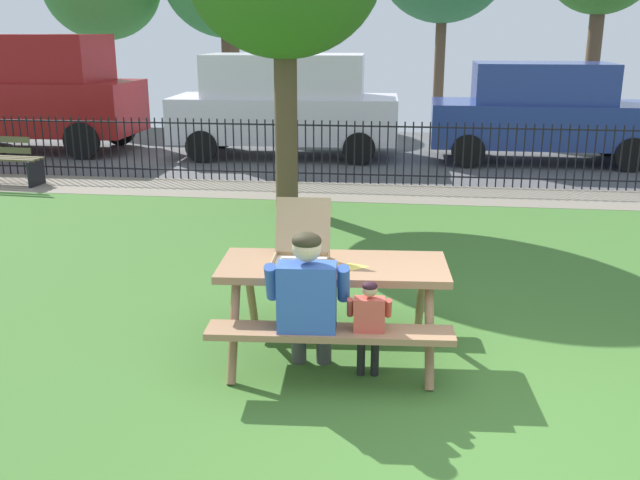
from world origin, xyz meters
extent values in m
cube|color=#3F6D2C|center=(0.00, 2.01, -0.01)|extent=(28.00, 12.03, 0.02)
cube|color=gray|center=(0.00, 7.33, 0.00)|extent=(28.00, 1.40, 0.01)
cube|color=#515154|center=(0.00, 11.33, -0.01)|extent=(28.00, 6.61, 0.01)
cube|color=#9D7251|center=(-1.15, 1.30, 0.74)|extent=(1.85, 0.88, 0.06)
cube|color=#9D7251|center=(-1.11, 0.70, 0.44)|extent=(1.81, 0.40, 0.05)
cube|color=#9D7251|center=(-1.20, 1.90, 0.44)|extent=(1.81, 0.40, 0.05)
cylinder|color=#9D7251|center=(-1.86, 0.84, 0.35)|extent=(0.10, 0.44, 0.74)
cylinder|color=#9D7251|center=(-1.92, 1.66, 0.35)|extent=(0.10, 0.44, 0.74)
cylinder|color=#9D7251|center=(-0.39, 0.94, 0.35)|extent=(0.10, 0.44, 0.74)
cylinder|color=#9D7251|center=(-0.45, 1.77, 0.35)|extent=(0.10, 0.44, 0.74)
cube|color=tan|center=(-1.41, 1.23, 0.78)|extent=(0.46, 0.46, 0.01)
cube|color=silver|center=(-1.41, 1.23, 0.78)|extent=(0.43, 0.43, 0.00)
cube|color=tan|center=(-1.40, 1.02, 0.80)|extent=(0.44, 0.03, 0.04)
cube|color=tan|center=(-1.42, 1.45, 0.80)|extent=(0.44, 0.03, 0.04)
cube|color=tan|center=(-1.62, 1.22, 0.80)|extent=(0.03, 0.44, 0.04)
cube|color=tan|center=(-1.19, 1.24, 0.80)|extent=(0.03, 0.44, 0.04)
cube|color=tan|center=(-1.42, 1.47, 1.04)|extent=(0.45, 0.17, 0.42)
pyramid|color=#EACB4F|center=(-1.01, 1.24, 0.78)|extent=(0.23, 0.17, 0.01)
cube|color=tan|center=(-1.11, 1.23, 0.78)|extent=(0.06, 0.15, 0.02)
cylinder|color=#414141|center=(-1.41, 1.10, 0.22)|extent=(0.12, 0.12, 0.44)
cylinder|color=#414141|center=(-1.39, 0.90, 0.47)|extent=(0.18, 0.43, 0.15)
cylinder|color=#414141|center=(-1.21, 1.12, 0.22)|extent=(0.12, 0.12, 0.44)
cylinder|color=#414141|center=(-1.19, 0.91, 0.47)|extent=(0.18, 0.43, 0.15)
cube|color=#3359B2|center=(-1.28, 0.69, 0.70)|extent=(0.43, 0.25, 0.52)
cylinder|color=#3359B2|center=(-1.54, 0.72, 0.80)|extent=(0.10, 0.21, 0.31)
cylinder|color=#3359B2|center=(-1.02, 0.76, 0.80)|extent=(0.10, 0.21, 0.31)
sphere|color=beige|center=(-1.28, 0.71, 1.08)|extent=(0.21, 0.21, 0.21)
ellipsoid|color=#2F2B1B|center=(-1.28, 0.70, 1.13)|extent=(0.21, 0.20, 0.12)
cylinder|color=black|center=(-0.90, 0.94, 0.22)|extent=(0.06, 0.06, 0.44)
cylinder|color=black|center=(-0.89, 0.83, 0.46)|extent=(0.09, 0.23, 0.08)
cylinder|color=black|center=(-0.79, 0.95, 0.22)|extent=(0.06, 0.06, 0.44)
cylinder|color=black|center=(-0.79, 0.84, 0.46)|extent=(0.09, 0.23, 0.08)
cube|color=#CC4C3F|center=(-0.83, 0.72, 0.58)|extent=(0.23, 0.13, 0.28)
cylinder|color=#CC4C3F|center=(-0.97, 0.74, 0.63)|extent=(0.06, 0.11, 0.16)
cylinder|color=#CC4C3F|center=(-0.69, 0.76, 0.63)|extent=(0.06, 0.11, 0.16)
sphere|color=tan|center=(-0.83, 0.73, 0.78)|extent=(0.11, 0.11, 0.11)
ellipsoid|color=black|center=(-0.83, 0.73, 0.80)|extent=(0.11, 0.11, 0.06)
cylinder|color=black|center=(0.00, 8.03, 0.99)|extent=(22.06, 0.03, 0.03)
cylinder|color=black|center=(0.00, 8.03, 0.16)|extent=(22.06, 0.03, 0.03)
cylinder|color=black|center=(-8.01, 8.03, 0.54)|extent=(0.02, 0.02, 1.08)
cylinder|color=black|center=(-7.87, 8.03, 0.54)|extent=(0.02, 0.02, 1.08)
cylinder|color=black|center=(-7.73, 8.03, 0.54)|extent=(0.02, 0.02, 1.08)
cylinder|color=black|center=(-7.59, 8.03, 0.54)|extent=(0.02, 0.02, 1.08)
cylinder|color=black|center=(-7.45, 8.03, 0.54)|extent=(0.02, 0.02, 1.08)
cylinder|color=black|center=(-7.31, 8.03, 0.54)|extent=(0.02, 0.02, 1.08)
cylinder|color=black|center=(-7.17, 8.03, 0.54)|extent=(0.02, 0.02, 1.08)
cylinder|color=black|center=(-7.03, 8.03, 0.54)|extent=(0.02, 0.02, 1.08)
cylinder|color=black|center=(-6.89, 8.03, 0.54)|extent=(0.02, 0.02, 1.08)
cylinder|color=black|center=(-6.74, 8.03, 0.54)|extent=(0.02, 0.02, 1.08)
cylinder|color=black|center=(-6.60, 8.03, 0.54)|extent=(0.02, 0.02, 1.08)
cylinder|color=black|center=(-6.46, 8.03, 0.54)|extent=(0.02, 0.02, 1.08)
cylinder|color=black|center=(-6.32, 8.03, 0.54)|extent=(0.02, 0.02, 1.08)
cylinder|color=black|center=(-6.18, 8.03, 0.54)|extent=(0.02, 0.02, 1.08)
cylinder|color=black|center=(-6.04, 8.03, 0.54)|extent=(0.02, 0.02, 1.08)
cylinder|color=black|center=(-5.90, 8.03, 0.54)|extent=(0.02, 0.02, 1.08)
cylinder|color=black|center=(-5.76, 8.03, 0.54)|extent=(0.02, 0.02, 1.08)
cylinder|color=black|center=(-5.62, 8.03, 0.54)|extent=(0.02, 0.02, 1.08)
cylinder|color=black|center=(-5.48, 8.03, 0.54)|extent=(0.02, 0.02, 1.08)
cylinder|color=black|center=(-5.34, 8.03, 0.54)|extent=(0.02, 0.02, 1.08)
cylinder|color=black|center=(-5.20, 8.03, 0.54)|extent=(0.02, 0.02, 1.08)
cylinder|color=black|center=(-5.06, 8.03, 0.54)|extent=(0.02, 0.02, 1.08)
cylinder|color=black|center=(-4.92, 8.03, 0.54)|extent=(0.02, 0.02, 1.08)
cylinder|color=black|center=(-4.78, 8.03, 0.54)|extent=(0.02, 0.02, 1.08)
cylinder|color=black|center=(-4.64, 8.03, 0.54)|extent=(0.02, 0.02, 1.08)
cylinder|color=black|center=(-4.50, 8.03, 0.54)|extent=(0.02, 0.02, 1.08)
cylinder|color=black|center=(-4.36, 8.03, 0.54)|extent=(0.02, 0.02, 1.08)
cylinder|color=black|center=(-4.22, 8.03, 0.54)|extent=(0.02, 0.02, 1.08)
cylinder|color=black|center=(-4.07, 8.03, 0.54)|extent=(0.02, 0.02, 1.08)
cylinder|color=black|center=(-3.93, 8.03, 0.54)|extent=(0.02, 0.02, 1.08)
cylinder|color=black|center=(-3.79, 8.03, 0.54)|extent=(0.02, 0.02, 1.08)
cylinder|color=black|center=(-3.65, 8.03, 0.54)|extent=(0.02, 0.02, 1.08)
cylinder|color=black|center=(-3.51, 8.03, 0.54)|extent=(0.02, 0.02, 1.08)
cylinder|color=black|center=(-3.37, 8.03, 0.54)|extent=(0.02, 0.02, 1.08)
cylinder|color=black|center=(-3.23, 8.03, 0.54)|extent=(0.02, 0.02, 1.08)
cylinder|color=black|center=(-3.09, 8.03, 0.54)|extent=(0.02, 0.02, 1.08)
cylinder|color=black|center=(-2.95, 8.03, 0.54)|extent=(0.02, 0.02, 1.08)
cylinder|color=black|center=(-2.81, 8.03, 0.54)|extent=(0.02, 0.02, 1.08)
cylinder|color=black|center=(-2.67, 8.03, 0.54)|extent=(0.02, 0.02, 1.08)
cylinder|color=black|center=(-2.53, 8.03, 0.54)|extent=(0.02, 0.02, 1.08)
cylinder|color=black|center=(-2.39, 8.03, 0.54)|extent=(0.02, 0.02, 1.08)
cylinder|color=black|center=(-2.25, 8.03, 0.54)|extent=(0.02, 0.02, 1.08)
cylinder|color=black|center=(-2.11, 8.03, 0.54)|extent=(0.02, 0.02, 1.08)
cylinder|color=black|center=(-1.97, 8.03, 0.54)|extent=(0.02, 0.02, 1.08)
cylinder|color=black|center=(-1.83, 8.03, 0.54)|extent=(0.02, 0.02, 1.08)
cylinder|color=black|center=(-1.69, 8.03, 0.54)|extent=(0.02, 0.02, 1.08)
cylinder|color=black|center=(-1.55, 8.03, 0.54)|extent=(0.02, 0.02, 1.08)
cylinder|color=black|center=(-1.41, 8.03, 0.54)|extent=(0.02, 0.02, 1.08)
cylinder|color=black|center=(-1.26, 8.03, 0.54)|extent=(0.02, 0.02, 1.08)
cylinder|color=black|center=(-1.12, 8.03, 0.54)|extent=(0.02, 0.02, 1.08)
cylinder|color=black|center=(-0.98, 8.03, 0.54)|extent=(0.02, 0.02, 1.08)
cylinder|color=black|center=(-0.84, 8.03, 0.54)|extent=(0.02, 0.02, 1.08)
cylinder|color=black|center=(-0.70, 8.03, 0.54)|extent=(0.02, 0.02, 1.08)
cylinder|color=black|center=(-0.56, 8.03, 0.54)|extent=(0.02, 0.02, 1.08)
cylinder|color=black|center=(-0.42, 8.03, 0.54)|extent=(0.02, 0.02, 1.08)
cylinder|color=black|center=(-0.28, 8.03, 0.54)|extent=(0.02, 0.02, 1.08)
cylinder|color=black|center=(-0.14, 8.03, 0.54)|extent=(0.02, 0.02, 1.08)
cylinder|color=black|center=(0.00, 8.03, 0.54)|extent=(0.02, 0.02, 1.08)
cylinder|color=black|center=(0.14, 8.03, 0.54)|extent=(0.02, 0.02, 1.08)
cylinder|color=black|center=(0.28, 8.03, 0.54)|extent=(0.02, 0.02, 1.08)
cylinder|color=black|center=(0.42, 8.03, 0.54)|extent=(0.02, 0.02, 1.08)
cylinder|color=black|center=(0.56, 8.03, 0.54)|extent=(0.02, 0.02, 1.08)
cylinder|color=black|center=(0.70, 8.03, 0.54)|extent=(0.02, 0.02, 1.08)
cylinder|color=black|center=(0.84, 8.03, 0.54)|extent=(0.02, 0.02, 1.08)
cylinder|color=black|center=(0.98, 8.03, 0.54)|extent=(0.02, 0.02, 1.08)
cylinder|color=black|center=(1.12, 8.03, 0.54)|extent=(0.02, 0.02, 1.08)
cylinder|color=black|center=(1.26, 8.03, 0.54)|extent=(0.02, 0.02, 1.08)
cylinder|color=black|center=(1.41, 8.03, 0.54)|extent=(0.02, 0.02, 1.08)
cylinder|color=black|center=(1.55, 8.03, 0.54)|extent=(0.02, 0.02, 1.08)
cylinder|color=black|center=(1.69, 8.03, 0.54)|extent=(0.02, 0.02, 1.08)
cylinder|color=black|center=(1.83, 8.03, 0.54)|extent=(0.02, 0.02, 1.08)
cylinder|color=black|center=(1.97, 8.03, 0.54)|extent=(0.02, 0.02, 1.08)
cylinder|color=black|center=(2.11, 8.03, 0.54)|extent=(0.02, 0.02, 1.08)
cylinder|color=black|center=(2.25, 8.03, 0.54)|extent=(0.02, 0.02, 1.08)
cylinder|color=black|center=(2.39, 8.03, 0.54)|extent=(0.02, 0.02, 1.08)
cylinder|color=black|center=(2.53, 8.03, 0.54)|extent=(0.02, 0.02, 1.08)
cylinder|color=black|center=(2.67, 8.03, 0.54)|extent=(0.02, 0.02, 1.08)
cylinder|color=black|center=(2.81, 8.03, 0.54)|extent=(0.02, 0.02, 1.08)
cylinder|color=black|center=(2.95, 8.03, 0.54)|extent=(0.02, 0.02, 1.08)
cylinder|color=black|center=(3.09, 8.03, 0.54)|extent=(0.02, 0.02, 1.08)
cube|color=brown|center=(-7.63, 7.40, 0.44)|extent=(1.60, 0.21, 0.04)
cube|color=black|center=(-6.88, 7.15, 0.22)|extent=(0.08, 0.44, 0.44)
cylinder|color=brown|center=(-2.39, 6.18, 1.18)|extent=(0.33, 0.33, 2.35)
cube|color=maroon|center=(-8.84, 10.63, 0.95)|extent=(4.71, 1.99, 1.10)
cube|color=maroon|center=(-8.84, 10.63, 1.98)|extent=(3.41, 1.75, 0.96)
cube|color=#262D38|center=(-7.74, 10.63, 1.98)|extent=(0.05, 1.67, 0.82)
cylinder|color=black|center=(-7.24, 9.66, 0.38)|extent=(0.76, 0.12, 0.76)
cylinder|color=black|center=(-7.25, 11.62, 0.38)|extent=(0.76, 0.12, 0.76)
cube|color=white|center=(-3.20, 10.63, 0.79)|extent=(4.68, 2.05, 0.90)
cube|color=white|center=(-3.20, 10.63, 1.66)|extent=(3.27, 1.76, 0.84)
cube|color=#262D38|center=(-2.16, 10.67, 1.66)|extent=(0.11, 1.56, 0.71)
cylinder|color=black|center=(-1.60, 9.78, 0.32)|extent=(0.64, 0.14, 0.64)
cylinder|color=black|center=(-1.68, 11.62, 0.32)|extent=(0.64, 0.14, 0.64)
cylinder|color=black|center=(-4.72, 9.64, 0.32)|extent=(0.64, 0.14, 0.64)
cylinder|color=black|center=(-4.81, 11.47, 0.32)|extent=(0.64, 0.14, 0.64)
cube|color=navy|center=(1.99, 10.63, 0.76)|extent=(4.41, 1.84, 0.84)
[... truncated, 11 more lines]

